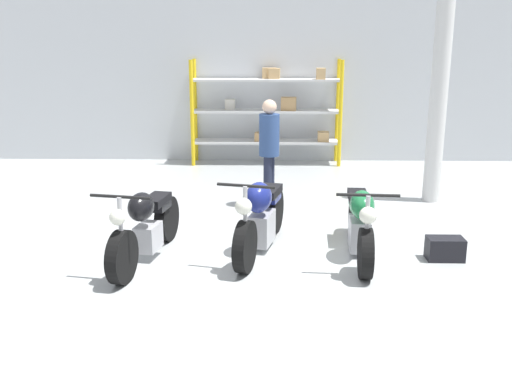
# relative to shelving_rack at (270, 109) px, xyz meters

# --- Properties ---
(ground_plane) EXTENTS (30.00, 30.00, 0.00)m
(ground_plane) POSITION_rel_shelving_rack_xyz_m (-0.18, -5.50, -1.19)
(ground_plane) COLOR #B2B7B7
(back_wall) EXTENTS (30.00, 0.08, 3.60)m
(back_wall) POSITION_rel_shelving_rack_xyz_m (-0.18, 0.37, 0.61)
(back_wall) COLOR silver
(back_wall) RESTS_ON ground_plane
(shelving_rack) EXTENTS (3.20, 0.63, 2.22)m
(shelving_rack) POSITION_rel_shelving_rack_xyz_m (0.00, 0.00, 0.00)
(shelving_rack) COLOR yellow
(shelving_rack) RESTS_ON ground_plane
(support_pillar) EXTENTS (0.28, 0.28, 3.60)m
(support_pillar) POSITION_rel_shelving_rack_xyz_m (2.70, -2.96, 0.61)
(support_pillar) COLOR silver
(support_pillar) RESTS_ON ground_plane
(motorcycle_black) EXTENTS (0.70, 2.02, 0.99)m
(motorcycle_black) POSITION_rel_shelving_rack_xyz_m (-1.49, -5.73, -0.76)
(motorcycle_black) COLOR black
(motorcycle_black) RESTS_ON ground_plane
(motorcycle_blue) EXTENTS (0.81, 2.08, 1.04)m
(motorcycle_blue) POSITION_rel_shelving_rack_xyz_m (-0.11, -5.36, -0.74)
(motorcycle_blue) COLOR black
(motorcycle_blue) RESTS_ON ground_plane
(motorcycle_green) EXTENTS (0.70, 2.02, 0.97)m
(motorcycle_green) POSITION_rel_shelving_rack_xyz_m (1.12, -5.50, -0.76)
(motorcycle_green) COLOR black
(motorcycle_green) RESTS_ON ground_plane
(person_browsing) EXTENTS (0.39, 0.39, 1.72)m
(person_browsing) POSITION_rel_shelving_rack_xyz_m (-0.01, -3.35, -0.18)
(person_browsing) COLOR #1E2338
(person_browsing) RESTS_ON ground_plane
(toolbox) EXTENTS (0.44, 0.26, 0.28)m
(toolbox) POSITION_rel_shelving_rack_xyz_m (2.15, -5.64, -1.05)
(toolbox) COLOR black
(toolbox) RESTS_ON ground_plane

